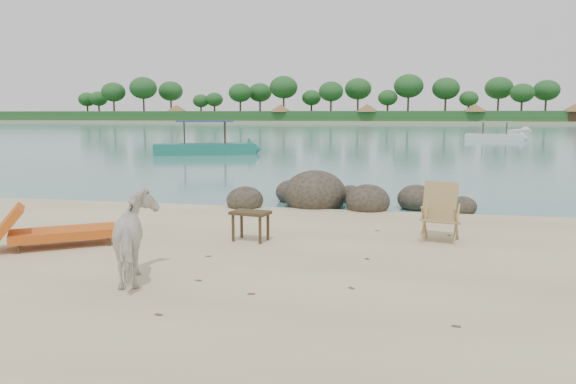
% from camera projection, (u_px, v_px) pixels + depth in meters
% --- Properties ---
extents(water, '(400.00, 400.00, 0.00)m').
position_uv_depth(water, '(395.00, 128.00, 95.43)').
color(water, '#3C7979').
rests_on(water, ground).
extents(far_shore, '(420.00, 90.00, 1.40)m').
position_uv_depth(far_shore, '(401.00, 122.00, 172.95)').
color(far_shore, tan).
rests_on(far_shore, ground).
extents(far_scenery, '(420.00, 18.00, 9.50)m').
position_uv_depth(far_scenery, '(400.00, 111.00, 140.24)').
color(far_scenery, '#1E4C1E').
rests_on(far_scenery, ground).
extents(boulders, '(6.20, 2.80, 1.23)m').
position_uv_depth(boulders, '(330.00, 197.00, 14.65)').
color(boulders, '#2E281E').
rests_on(boulders, ground).
extents(cow, '(1.29, 1.64, 1.26)m').
position_uv_depth(cow, '(138.00, 239.00, 7.93)').
color(cow, white).
rests_on(cow, ground).
extents(side_table, '(0.77, 0.57, 0.56)m').
position_uv_depth(side_table, '(251.00, 228.00, 10.46)').
color(side_table, '#312413').
rests_on(side_table, ground).
extents(lounge_chair, '(2.30, 1.95, 0.68)m').
position_uv_depth(lounge_chair, '(64.00, 229.00, 10.07)').
color(lounge_chair, '#C46317').
rests_on(lounge_chair, ground).
extents(deck_chair, '(0.85, 0.90, 1.08)m').
position_uv_depth(deck_chair, '(441.00, 214.00, 10.41)').
color(deck_chair, '#9D854E').
rests_on(deck_chair, ground).
extents(boat_near, '(6.89, 3.90, 3.31)m').
position_uv_depth(boat_near, '(205.00, 126.00, 33.74)').
color(boat_near, '#1E7060').
rests_on(boat_near, water).
extents(boat_mid, '(5.95, 2.40, 2.84)m').
position_uv_depth(boat_mid, '(495.00, 124.00, 52.17)').
color(boat_mid, silver).
rests_on(boat_mid, water).
extents(boat_far, '(3.92, 6.20, 0.72)m').
position_uv_depth(boat_far, '(520.00, 131.00, 66.37)').
color(boat_far, silver).
rests_on(boat_far, water).
extents(dead_leaves, '(5.57, 6.15, 0.00)m').
position_uv_depth(dead_leaves, '(341.00, 278.00, 8.18)').
color(dead_leaves, brown).
rests_on(dead_leaves, ground).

